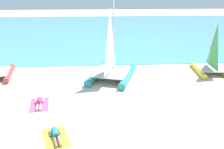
# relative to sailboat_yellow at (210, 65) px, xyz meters

# --- Properties ---
(ground_plane) EXTENTS (120.00, 120.00, 0.00)m
(ground_plane) POSITION_rel_sailboat_yellow_xyz_m (-8.35, 1.96, -0.70)
(ground_plane) COLOR beige
(ocean_water) EXTENTS (120.00, 40.00, 0.05)m
(ocean_water) POSITION_rel_sailboat_yellow_xyz_m (-8.35, 22.46, -0.67)
(ocean_water) COLOR #4C9EB7
(ocean_water) RESTS_ON ground
(sailboat_yellow) EXTENTS (2.59, 3.77, 4.67)m
(sailboat_yellow) POSITION_rel_sailboat_yellow_xyz_m (0.00, 0.00, 0.00)
(sailboat_yellow) COLOR yellow
(sailboat_yellow) RESTS_ON ground
(sailboat_teal) EXTENTS (4.30, 5.41, 6.15)m
(sailboat_teal) POSITION_rel_sailboat_yellow_xyz_m (-8.20, -0.88, 0.22)
(sailboat_teal) COLOR teal
(sailboat_teal) RESTS_ON ground
(towel_left) EXTENTS (1.38, 2.05, 0.01)m
(towel_left) POSITION_rel_sailboat_yellow_xyz_m (-12.88, -5.10, -0.69)
(towel_left) COLOR #D84C99
(towel_left) RESTS_ON ground
(sunbather_left) EXTENTS (0.64, 1.57, 0.30)m
(sunbather_left) POSITION_rel_sailboat_yellow_xyz_m (-12.89, -5.04, -0.56)
(sunbather_left) COLOR #D83372
(sunbather_left) RESTS_ON towel_left
(towel_right) EXTENTS (1.61, 2.14, 0.01)m
(towel_right) POSITION_rel_sailboat_yellow_xyz_m (-11.36, -8.65, -0.69)
(towel_right) COLOR yellow
(towel_right) RESTS_ON ground
(sunbather_right) EXTENTS (0.83, 1.54, 0.30)m
(sunbather_right) POSITION_rel_sailboat_yellow_xyz_m (-11.38, -8.59, -0.56)
(sunbather_right) COLOR #268CCC
(sunbather_right) RESTS_ON towel_right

